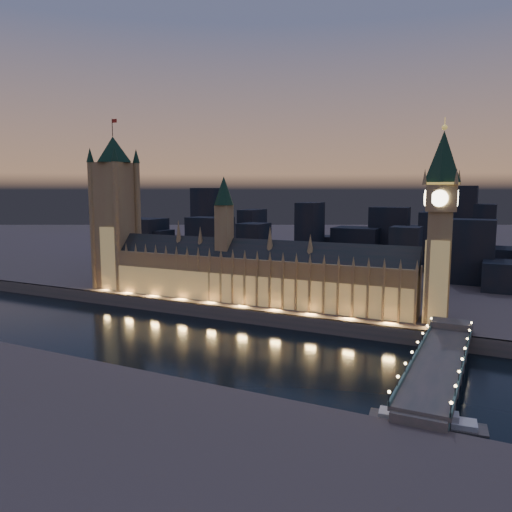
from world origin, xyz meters
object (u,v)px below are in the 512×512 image
at_px(palace_of_westminster, 251,273).
at_px(river_boat, 427,418).
at_px(westminster_bridge, 440,367).
at_px(victoria_tower, 115,205).
at_px(elizabeth_tower, 441,211).

relative_size(palace_of_westminster, river_boat, 5.25).
height_order(westminster_bridge, river_boat, westminster_bridge).
relative_size(victoria_tower, westminster_bridge, 1.05).
distance_m(victoria_tower, elizabeth_tower, 218.00).
bearing_deg(palace_of_westminster, river_boat, -41.45).
bearing_deg(victoria_tower, palace_of_westminster, -0.09).
xyz_separation_m(victoria_tower, river_boat, (228.13, -106.22, -65.14)).
xyz_separation_m(elizabeth_tower, river_boat, (10.13, -106.22, -65.41)).
bearing_deg(palace_of_westminster, westminster_bridge, -28.63).
xyz_separation_m(palace_of_westminster, elizabeth_tower, (109.93, 0.17, 40.60)).
height_order(palace_of_westminster, victoria_tower, victoria_tower).
distance_m(elizabeth_tower, river_boat, 125.16).
distance_m(victoria_tower, westminster_bridge, 244.38).
relative_size(victoria_tower, river_boat, 3.08).
xyz_separation_m(palace_of_westminster, river_boat, (120.06, -106.05, -24.81)).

